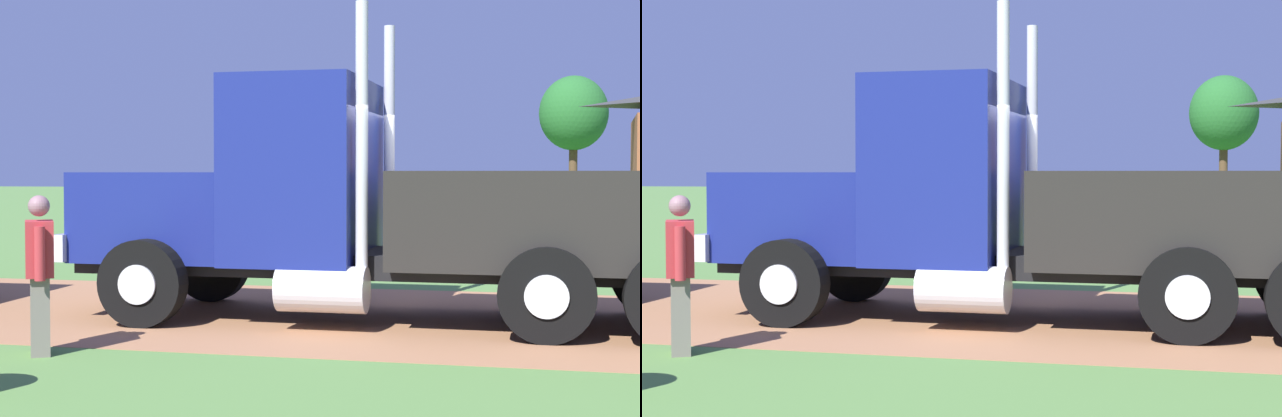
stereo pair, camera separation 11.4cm
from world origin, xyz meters
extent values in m
plane|color=#55803C|center=(0.00, 0.00, 0.00)|extent=(200.00, 200.00, 0.00)
cube|color=#A26C48|center=(0.00, 0.00, 0.00)|extent=(120.00, 5.49, 0.01)
cube|color=black|center=(0.02, -0.23, 0.69)|extent=(7.81, 1.57, 0.28)
cube|color=navy|center=(-2.92, -0.21, 1.23)|extent=(1.94, 2.01, 1.07)
cube|color=silver|center=(-3.93, -0.21, 0.87)|extent=(0.17, 2.19, 0.32)
cube|color=navy|center=(-1.20, -0.22, 1.78)|extent=(1.52, 2.30, 2.19)
cube|color=#2D3D4C|center=(-1.98, -0.22, 2.22)|extent=(0.05, 1.91, 0.96)
cylinder|color=silver|center=(-0.33, -1.13, 2.16)|extent=(0.14, 0.14, 2.94)
cylinder|color=silver|center=(-0.32, 0.68, 2.16)|extent=(0.14, 0.14, 2.94)
cylinder|color=silver|center=(-0.75, -1.22, 0.48)|extent=(1.00, 0.53, 0.52)
cube|color=black|center=(1.84, -0.24, 1.24)|extent=(3.77, 2.31, 1.09)
cylinder|color=black|center=(-2.83, -1.35, 0.50)|extent=(1.00, 0.31, 1.00)
cylinder|color=silver|center=(-2.83, -1.51, 0.50)|extent=(0.45, 0.04, 0.45)
cylinder|color=black|center=(-2.82, 0.93, 0.50)|extent=(1.00, 0.31, 1.00)
cylinder|color=silver|center=(-2.82, 1.09, 0.50)|extent=(0.45, 0.04, 0.45)
cylinder|color=black|center=(1.66, -1.38, 0.50)|extent=(1.00, 0.31, 1.00)
cylinder|color=silver|center=(1.66, -1.54, 0.50)|extent=(0.45, 0.04, 0.45)
cylinder|color=black|center=(1.67, 0.91, 0.50)|extent=(1.00, 0.31, 1.00)
cylinder|color=silver|center=(1.67, 1.07, 0.50)|extent=(0.45, 0.04, 0.45)
cube|color=#B22D33|center=(-3.11, -3.14, 1.03)|extent=(0.47, 0.54, 0.54)
sphere|color=gray|center=(-3.11, -3.14, 1.44)|extent=(0.21, 0.21, 0.21)
cube|color=slate|center=(-3.06, -3.23, 0.38)|extent=(0.24, 0.23, 0.76)
cube|color=slate|center=(-3.16, -3.04, 0.38)|extent=(0.24, 0.23, 0.76)
cylinder|color=#B22D33|center=(-2.96, -3.38, 1.00)|extent=(0.10, 0.10, 0.51)
cylinder|color=#B22D33|center=(-3.26, -2.89, 1.00)|extent=(0.10, 0.10, 0.51)
cylinder|color=#513823|center=(-10.37, 42.71, 1.69)|extent=(0.44, 0.44, 3.38)
ellipsoid|color=#346B2C|center=(-10.37, 42.71, 5.16)|extent=(4.44, 4.44, 4.89)
cylinder|color=#513823|center=(2.96, 40.92, 1.74)|extent=(0.44, 0.44, 3.49)
ellipsoid|color=#236027|center=(2.96, 40.92, 4.92)|extent=(3.58, 3.58, 3.94)
camera|label=1|loc=(1.66, -11.47, 1.76)|focal=53.77mm
camera|label=2|loc=(1.77, -11.44, 1.76)|focal=53.77mm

